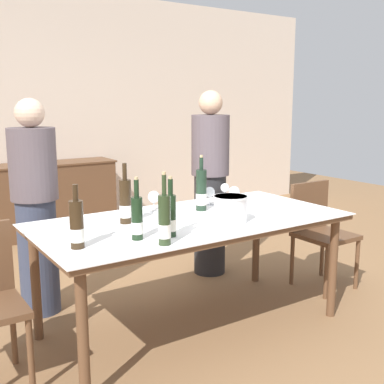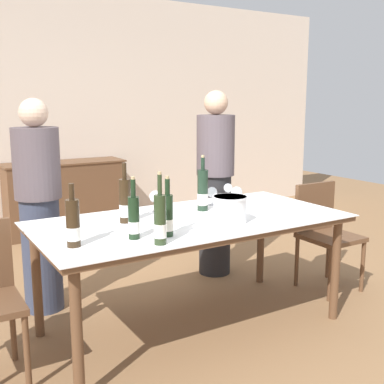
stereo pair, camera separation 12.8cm
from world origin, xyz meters
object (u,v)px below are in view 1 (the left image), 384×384
Objects in this scene: wine_bottle_2 at (77,226)px; wine_bottle_4 at (137,219)px; sideboard_cabinet at (55,198)px; wine_bottle_3 at (164,221)px; ice_bucket at (230,208)px; wine_glass_0 at (210,193)px; wine_glass_3 at (234,193)px; chair_right_end at (318,226)px; dining_table at (192,228)px; person_host at (36,209)px; wine_bottle_1 at (171,216)px; wine_glass_1 at (225,189)px; person_guest_left at (210,184)px; wine_bottle_5 at (201,191)px; wine_glass_2 at (154,197)px; wine_bottle_0 at (125,202)px.

wine_bottle_2 is 0.96× the size of wine_bottle_4.
sideboard_cabinet is 3.45× the size of wine_bottle_3.
wine_bottle_2 is at bearing 179.15° from ice_bucket.
sideboard_cabinet is 2.63m from wine_glass_0.
sideboard_cabinet is 3.87× the size of wine_bottle_4.
wine_glass_3 is 0.17× the size of chair_right_end.
wine_bottle_4 is at bearing -156.23° from dining_table.
person_host is at bearing 154.23° from wine_glass_0.
wine_glass_0 is (0.36, -2.57, 0.44)m from sideboard_cabinet.
wine_glass_1 is (0.87, 0.63, -0.03)m from wine_bottle_1.
person_guest_left is (1.25, 1.04, -0.08)m from wine_bottle_4.
wine_bottle_4 reaches higher than sideboard_cabinet.
person_host is (-1.33, 0.48, -0.09)m from wine_glass_1.
sideboard_cabinet is 1.60× the size of chair_right_end.
wine_bottle_5 is at bearing -153.28° from wine_glass_1.
wine_bottle_5 is at bearing 41.93° from wine_bottle_3.
wine_glass_2 reaches higher than sideboard_cabinet.
wine_glass_2 is at bearing -150.19° from person_guest_left.
wine_glass_0 is (0.76, 0.14, -0.04)m from wine_bottle_0.
dining_table is 0.38m from wine_glass_2.
wine_bottle_0 is at bearing -177.55° from wine_glass_3.
wine_bottle_5 reaches higher than wine_glass_1.
wine_glass_3 is at bearing 28.99° from wine_bottle_1.
sideboard_cabinet is at bearing 94.37° from wine_bottle_5.
wine_bottle_0 is at bearing -167.82° from wine_glass_1.
wine_glass_1 reaches higher than dining_table.
person_guest_left reaches higher than sideboard_cabinet.
ice_bucket is 0.14× the size of person_host.
wine_glass_1 is (0.54, 0.34, 0.16)m from dining_table.
wine_bottle_3 is 1.10m from wine_glass_3.
wine_bottle_2 reaches higher than chair_right_end.
ice_bucket is 1.58× the size of wine_glass_3.
person_guest_left is (0.83, 0.48, -0.05)m from wine_glass_2.
person_guest_left is (1.06, 1.09, -0.08)m from wine_bottle_1.
wine_glass_2 reaches higher than chair_right_end.
sideboard_cabinet is at bearing 90.27° from dining_table.
wine_bottle_5 is 2.71× the size of wine_glass_2.
wine_bottle_2 is (-1.02, 0.02, 0.03)m from ice_bucket.
dining_table is 1.27× the size of person_guest_left.
wine_glass_0 is 0.98× the size of wine_glass_3.
wine_glass_1 is 0.16× the size of chair_right_end.
wine_bottle_2 is at bearing -158.82° from wine_glass_1.
chair_right_end is 0.99m from person_guest_left.
wine_glass_0 is 0.66m from person_guest_left.
wine_bottle_3 reaches higher than wine_glass_1.
wine_glass_2 reaches higher than wine_glass_3.
wine_bottle_4 is 2.45× the size of wine_glass_2.
person_guest_left is (0.23, 0.63, -0.05)m from wine_glass_3.
wine_bottle_4 is at bearing -106.12° from wine_bottle_0.
wine_bottle_5 reaches higher than wine_bottle_2.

